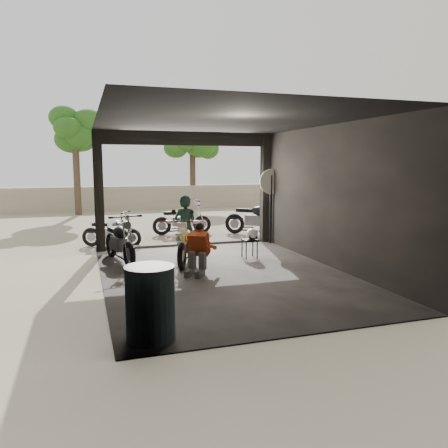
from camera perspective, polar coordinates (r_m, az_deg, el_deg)
ground at (r=9.31m, az=0.03°, el=-6.66°), size 80.00×80.00×0.00m
garage at (r=9.59m, az=-0.98°, el=1.54°), size 7.00×7.13×3.20m
boundary_wall at (r=22.81m, az=-10.94°, el=3.37°), size 18.00×0.30×1.20m
tree_left at (r=21.13m, az=-18.93°, el=11.94°), size 2.20×2.20×5.60m
tree_right at (r=23.28m, az=-4.15°, el=10.87°), size 2.20×2.20×5.00m
main_bike at (r=10.29m, az=-4.91°, el=-2.16°), size 1.27×1.78×1.10m
left_bike at (r=10.64m, az=-13.50°, el=-1.80°), size 1.09×1.86×1.18m
outside_bike_a at (r=12.70m, az=-14.52°, el=-0.66°), size 1.63×1.18×1.02m
outside_bike_b at (r=14.53m, az=-5.50°, el=0.88°), size 1.73×0.77×1.15m
outside_bike_c at (r=14.39m, az=4.22°, el=1.08°), size 1.96×1.79×1.28m
rider at (r=10.50m, az=-5.02°, el=-0.57°), size 0.70×0.65×1.60m
mechanic at (r=9.20m, az=-3.51°, el=-3.48°), size 0.86×0.91×1.06m
stool at (r=10.83m, az=3.36°, el=-2.38°), size 0.35×0.35×0.48m
helmet at (r=10.77m, az=3.67°, el=-1.30°), size 0.36×0.37×0.28m
oil_drum at (r=5.92m, az=-9.61°, el=-10.30°), size 0.84×0.84×1.01m
sign_post at (r=12.76m, az=6.17°, el=3.89°), size 0.73×0.08×2.19m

